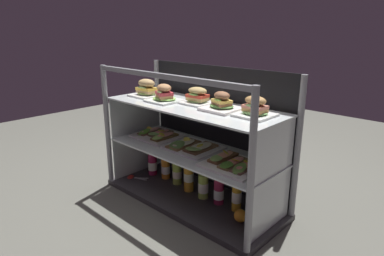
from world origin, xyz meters
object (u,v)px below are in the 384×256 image
object	(u,v)px
open_sandwich_tray_left_of_center	(233,163)
juice_bottle_front_middle	(177,172)
plated_roll_sandwich_near_left_corner	(222,104)
kitchen_scissors	(133,177)
juice_bottle_tucked_behind	(166,168)
open_sandwich_tray_far_left	(158,135)
orange_fruit_beside_bottles	(261,216)
plated_roll_sandwich_center	(255,109)
juice_bottle_back_left	(237,196)
juice_bottle_front_fourth	(152,163)
juice_bottle_front_left_end	(203,186)
plated_roll_sandwich_right_of_center	(197,97)
juice_bottle_front_second	(189,177)
plated_roll_sandwich_mid_right	(147,89)
juice_bottle_near_post	(219,191)
plated_roll_sandwich_left_of_center	(164,95)
orange_fruit_near_left_post	(240,216)
open_sandwich_tray_near_left_corner	(192,147)

from	to	relation	value
open_sandwich_tray_left_of_center	juice_bottle_front_middle	xyz separation A→B (m)	(-0.55, 0.09, -0.25)
plated_roll_sandwich_near_left_corner	kitchen_scissors	size ratio (longest dim) A/B	1.26
juice_bottle_tucked_behind	open_sandwich_tray_far_left	bearing A→B (deg)	-134.46
kitchen_scissors	orange_fruit_beside_bottles	bearing A→B (deg)	8.40
plated_roll_sandwich_center	juice_bottle_back_left	distance (m)	0.57
orange_fruit_beside_bottles	plated_roll_sandwich_center	bearing A→B (deg)	-174.68
juice_bottle_front_fourth	juice_bottle_front_left_end	xyz separation A→B (m)	(0.53, -0.01, -0.00)
open_sandwich_tray_left_of_center	plated_roll_sandwich_near_left_corner	bearing A→B (deg)	159.17
juice_bottle_tucked_behind	kitchen_scissors	size ratio (longest dim) A/B	1.23
juice_bottle_tucked_behind	juice_bottle_back_left	world-z (taller)	juice_bottle_back_left
juice_bottle_back_left	plated_roll_sandwich_right_of_center	bearing A→B (deg)	178.97
plated_roll_sandwich_right_of_center	juice_bottle_front_second	world-z (taller)	plated_roll_sandwich_right_of_center
plated_roll_sandwich_right_of_center	plated_roll_sandwich_center	xyz separation A→B (m)	(0.44, -0.02, -0.00)
plated_roll_sandwich_center	juice_bottle_front_fourth	bearing A→B (deg)	179.72
kitchen_scissors	plated_roll_sandwich_mid_right	bearing A→B (deg)	48.88
kitchen_scissors	plated_roll_sandwich_right_of_center	bearing A→B (deg)	17.76
juice_bottle_front_middle	juice_bottle_near_post	bearing A→B (deg)	-2.16
plated_roll_sandwich_right_of_center	orange_fruit_beside_bottles	xyz separation A→B (m)	(0.51, -0.01, -0.62)
open_sandwich_tray_far_left	plated_roll_sandwich_left_of_center	bearing A→B (deg)	-24.40
juice_bottle_tucked_behind	orange_fruit_beside_bottles	xyz separation A→B (m)	(0.83, -0.02, -0.04)
juice_bottle_front_fourth	kitchen_scissors	bearing A→B (deg)	-111.28
plated_roll_sandwich_center	orange_fruit_beside_bottles	distance (m)	0.63
plated_roll_sandwich_center	open_sandwich_tray_left_of_center	distance (m)	0.34
plated_roll_sandwich_mid_right	juice_bottle_front_fourth	bearing A→B (deg)	118.46
open_sandwich_tray_far_left	orange_fruit_near_left_post	size ratio (longest dim) A/B	4.32
orange_fruit_beside_bottles	orange_fruit_near_left_post	distance (m)	0.12
juice_bottle_front_fourth	juice_bottle_back_left	world-z (taller)	juice_bottle_back_left
plated_roll_sandwich_center	open_sandwich_tray_near_left_corner	xyz separation A→B (m)	(-0.44, -0.03, -0.32)
juice_bottle_front_second	juice_bottle_front_left_end	xyz separation A→B (m)	(0.14, -0.01, -0.02)
plated_roll_sandwich_right_of_center	open_sandwich_tray_left_of_center	bearing A→B (deg)	-13.79
kitchen_scissors	plated_roll_sandwich_near_left_corner	bearing A→B (deg)	9.80
plated_roll_sandwich_near_left_corner	juice_bottle_front_second	world-z (taller)	plated_roll_sandwich_near_left_corner
juice_bottle_front_fourth	juice_bottle_near_post	world-z (taller)	juice_bottle_front_fourth
open_sandwich_tray_near_left_corner	juice_bottle_front_fourth	size ratio (longest dim) A/B	1.41
juice_bottle_near_post	orange_fruit_near_left_post	bearing A→B (deg)	-19.46
plated_roll_sandwich_left_of_center	plated_roll_sandwich_right_of_center	world-z (taller)	plated_roll_sandwich_left_of_center
plated_roll_sandwich_right_of_center	open_sandwich_tray_near_left_corner	xyz separation A→B (m)	(-0.00, -0.05, -0.32)
orange_fruit_near_left_post	plated_roll_sandwich_left_of_center	bearing A→B (deg)	-179.26
juice_bottle_tucked_behind	plated_roll_sandwich_left_of_center	bearing A→B (deg)	-41.07
open_sandwich_tray_far_left	open_sandwich_tray_near_left_corner	xyz separation A→B (m)	(0.35, -0.02, 0.00)
juice_bottle_near_post	orange_fruit_near_left_post	world-z (taller)	juice_bottle_near_post
plated_roll_sandwich_mid_right	open_sandwich_tray_far_left	distance (m)	0.33
plated_roll_sandwich_left_of_center	open_sandwich_tray_near_left_corner	size ratio (longest dim) A/B	0.61
juice_bottle_near_post	kitchen_scissors	world-z (taller)	juice_bottle_near_post
open_sandwich_tray_left_of_center	juice_bottle_front_middle	bearing A→B (deg)	170.90
juice_bottle_front_second	juice_bottle_tucked_behind	bearing A→B (deg)	174.24
plated_roll_sandwich_near_left_corner	kitchen_scissors	distance (m)	0.98
juice_bottle_tucked_behind	kitchen_scissors	xyz separation A→B (m)	(-0.18, -0.17, -0.08)
plated_roll_sandwich_right_of_center	open_sandwich_tray_far_left	world-z (taller)	plated_roll_sandwich_right_of_center
plated_roll_sandwich_right_of_center	plated_roll_sandwich_near_left_corner	size ratio (longest dim) A/B	0.90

